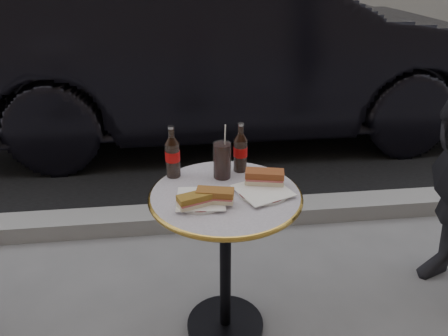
{
  "coord_description": "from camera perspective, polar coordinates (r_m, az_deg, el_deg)",
  "views": [
    {
      "loc": [
        -0.19,
        -1.52,
        1.6
      ],
      "look_at": [
        0.0,
        0.05,
        0.82
      ],
      "focal_mm": 35.0,
      "sensor_mm": 36.0,
      "label": 1
    }
  ],
  "objects": [
    {
      "name": "cola_bottle_left",
      "position": [
        1.85,
        -6.76,
        2.16
      ],
      "size": [
        0.08,
        0.08,
        0.23
      ],
      "primitive_type": null,
      "rotation": [
        0.0,
        0.0,
        -0.3
      ],
      "color": "black",
      "rests_on": "bistro_table"
    },
    {
      "name": "plate_left",
      "position": [
        1.7,
        -3.03,
        -4.24
      ],
      "size": [
        0.24,
        0.24,
        0.01
      ],
      "primitive_type": "cylinder",
      "rotation": [
        0.0,
        0.0,
        -0.26
      ],
      "color": "silver",
      "rests_on": "bistro_table"
    },
    {
      "name": "bistro_table",
      "position": [
        1.96,
        0.18,
        -12.6
      ],
      "size": [
        0.62,
        0.62,
        0.73
      ],
      "primitive_type": null,
      "color": "#BAB2C4",
      "rests_on": "ground"
    },
    {
      "name": "sandwich_right",
      "position": [
        1.8,
        5.31,
        -1.26
      ],
      "size": [
        0.17,
        0.11,
        0.05
      ],
      "primitive_type": "cube",
      "rotation": [
        0.0,
        0.0,
        -0.21
      ],
      "color": "brown",
      "rests_on": "plate_right"
    },
    {
      "name": "asphalt_road",
      "position": [
        6.71,
        -5.12,
        12.45
      ],
      "size": [
        40.0,
        8.0,
        0.0
      ],
      "primitive_type": "cube",
      "color": "black",
      "rests_on": "ground"
    },
    {
      "name": "curb",
      "position": [
        2.88,
        -2.01,
        -6.3
      ],
      "size": [
        40.0,
        0.2,
        0.12
      ],
      "primitive_type": "cube",
      "color": "gray",
      "rests_on": "ground"
    },
    {
      "name": "ground",
      "position": [
        2.21,
        0.16,
        -20.0
      ],
      "size": [
        80.0,
        80.0,
        0.0
      ],
      "primitive_type": "plane",
      "color": "slate",
      "rests_on": "ground"
    },
    {
      "name": "cola_glass",
      "position": [
        1.85,
        -0.25,
        1.01
      ],
      "size": [
        0.08,
        0.08,
        0.16
      ],
      "primitive_type": "cylinder",
      "rotation": [
        0.0,
        0.0,
        0.09
      ],
      "color": "black",
      "rests_on": "bistro_table"
    },
    {
      "name": "sandwich_left_a",
      "position": [
        1.64,
        -3.8,
        -4.29
      ],
      "size": [
        0.14,
        0.1,
        0.05
      ],
      "primitive_type": "cube",
      "rotation": [
        0.0,
        0.0,
        0.34
      ],
      "color": "olive",
      "rests_on": "plate_left"
    },
    {
      "name": "parked_car",
      "position": [
        4.14,
        0.98,
        15.31
      ],
      "size": [
        1.71,
        4.92,
        1.62
      ],
      "primitive_type": "imported",
      "rotation": [
        0.0,
        0.0,
        1.57
      ],
      "color": "black",
      "rests_on": "ground"
    },
    {
      "name": "sandwich_left_b",
      "position": [
        1.66,
        -1.17,
        -3.7
      ],
      "size": [
        0.15,
        0.1,
        0.05
      ],
      "primitive_type": "cube",
      "rotation": [
        0.0,
        0.0,
        -0.23
      ],
      "color": "brown",
      "rests_on": "plate_left"
    },
    {
      "name": "cola_bottle_right",
      "position": [
        1.89,
        2.17,
        2.72
      ],
      "size": [
        0.07,
        0.07,
        0.22
      ],
      "primitive_type": null,
      "rotation": [
        0.0,
        0.0,
        0.17
      ],
      "color": "black",
      "rests_on": "bistro_table"
    },
    {
      "name": "plate_right",
      "position": [
        1.76,
        5.09,
        -3.13
      ],
      "size": [
        0.24,
        0.24,
        0.01
      ],
      "primitive_type": "cylinder",
      "rotation": [
        0.0,
        0.0,
        0.2
      ],
      "color": "silver",
      "rests_on": "bistro_table"
    }
  ]
}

